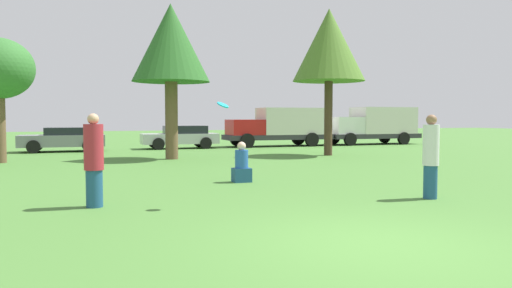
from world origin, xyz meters
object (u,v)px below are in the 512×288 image
Objects in this scene: bystander_sitting at (242,166)px; delivery_truck_white at (374,124)px; parked_car_grey at (64,139)px; person_thrower at (94,160)px; frisbee at (223,105)px; tree_1 at (171,45)px; person_catcher at (431,156)px; parked_car_silver at (181,136)px; tree_2 at (329,46)px; delivery_truck_red at (281,126)px.

delivery_truck_white is (14.02, 14.97, 0.85)m from bystander_sitting.
bystander_sitting is 0.27× the size of parked_car_grey.
frisbee is (2.39, -0.81, 1.08)m from person_thrower.
bystander_sitting is at bearing -86.32° from tree_1.
parked_car_grey is 0.65× the size of delivery_truck_white.
frisbee is 0.24× the size of bystander_sitting.
person_catcher is 19.99m from parked_car_grey.
person_catcher reaches higher than parked_car_grey.
bystander_sitting is at bearing 46.85° from delivery_truck_white.
parked_car_grey is 19.01m from delivery_truck_white.
person_thrower is at bearing 73.66° from parked_car_silver.
parked_car_silver is 12.81m from delivery_truck_white.
bystander_sitting is 0.26× the size of parked_car_silver.
tree_2 is at bearing -3.36° from tree_1.
parked_car_grey is at bearing 1.82° from delivery_truck_white.
delivery_truck_red reaches higher than person_thrower.
bystander_sitting is at bearing 45.08° from person_thrower.
tree_1 is 8.19m from parked_car_silver.
person_catcher is 21.91m from delivery_truck_white.
tree_2 reaches higher than delivery_truck_red.
tree_1 is at bearing 41.52° from delivery_truck_red.
frisbee is at bearing -126.76° from tree_2.
tree_2 reaches higher than parked_car_grey.
person_catcher is 12.78m from tree_2.
delivery_truck_white is (11.01, 18.94, 0.38)m from person_catcher.
parked_car_silver is (1.73, 6.87, -4.12)m from tree_1.
person_catcher is 6.95× the size of frisbee.
delivery_truck_red reaches higher than person_catcher.
person_catcher is at bearing 95.40° from parked_car_silver.
parked_car_grey is at bearing 101.13° from frisbee.
delivery_truck_red is (4.42, 18.99, 0.33)m from person_catcher.
frisbee is 24.03m from delivery_truck_white.
parked_car_grey is at bearing 105.25° from person_thrower.
frisbee is 20.45m from delivery_truck_red.
parked_car_silver is (2.70, 18.22, -1.32)m from frisbee.
tree_1 is at bearing 85.12° from frisbee.
parked_car_silver is at bearing 85.31° from bystander_sitting.
person_catcher is 0.27× the size of tree_2.
person_thrower is 0.28× the size of tree_1.
parked_car_grey is 0.63× the size of delivery_truck_red.
delivery_truck_red is at bearing -91.57° from person_catcher.
tree_1 is 0.98× the size of delivery_truck_red.
frisbee is at bearing 4.02° from person_catcher.
tree_1 is at bearing 75.83° from parked_car_silver.
delivery_truck_white is at bearing 46.89° from bystander_sitting.
bystander_sitting is 16.77m from delivery_truck_red.
bystander_sitting is 9.10m from tree_1.
person_catcher is 0.43× the size of parked_car_silver.
delivery_truck_red is at bearing 64.15° from frisbee.
bystander_sitting is at bearing 85.27° from parked_car_silver.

